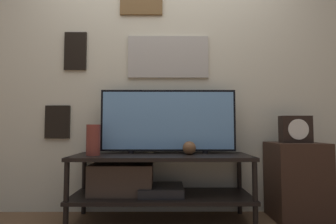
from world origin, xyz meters
name	(u,v)px	position (x,y,z in m)	size (l,w,h in m)	color
wall_back	(162,68)	(-0.01, 0.57, 1.36)	(6.40, 0.08, 2.70)	beige
media_console	(146,179)	(-0.13, 0.28, 0.35)	(1.48, 0.49, 0.55)	black
television	(168,121)	(0.06, 0.39, 0.84)	(1.19, 0.05, 0.56)	black
vase_tall_ceramic	(93,140)	(-0.56, 0.24, 0.68)	(0.11, 0.11, 0.25)	brown
vase_round_glass	(189,148)	(0.23, 0.29, 0.61)	(0.11, 0.11, 0.11)	brown
candle_jar	(149,146)	(-0.12, 0.48, 0.61)	(0.09, 0.09, 0.13)	beige
side_table	(297,181)	(1.16, 0.33, 0.32)	(0.43, 0.38, 0.65)	#382319
mantel_clock	(295,129)	(1.15, 0.31, 0.76)	(0.25, 0.11, 0.23)	black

